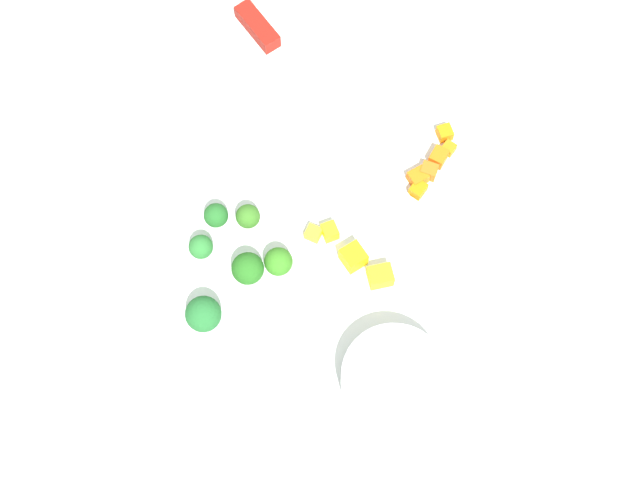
% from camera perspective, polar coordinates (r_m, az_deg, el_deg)
% --- Properties ---
extents(ground_plane, '(4.00, 4.00, 0.00)m').
position_cam_1_polar(ground_plane, '(0.91, 0.00, -0.49)').
color(ground_plane, '#979C8B').
extents(cutting_board, '(0.54, 0.33, 0.01)m').
position_cam_1_polar(cutting_board, '(0.90, 0.00, -0.36)').
color(cutting_board, white).
rests_on(cutting_board, ground_plane).
extents(prep_bowl, '(0.10, 0.10, 0.04)m').
position_cam_1_polar(prep_bowl, '(0.84, 4.68, -8.77)').
color(prep_bowl, '#BAB9C1').
rests_on(prep_bowl, cutting_board).
extents(chef_knife, '(0.26, 0.26, 0.02)m').
position_cam_1_polar(chef_knife, '(0.97, -0.85, 9.61)').
color(chef_knife, silver).
rests_on(chef_knife, cutting_board).
extents(carrot_dice_0, '(0.02, 0.02, 0.01)m').
position_cam_1_polar(carrot_dice_0, '(0.95, 7.89, 6.72)').
color(carrot_dice_0, orange).
rests_on(carrot_dice_0, cutting_board).
extents(carrot_dice_1, '(0.02, 0.02, 0.01)m').
position_cam_1_polar(carrot_dice_1, '(0.94, 8.14, 5.76)').
color(carrot_dice_1, orange).
rests_on(carrot_dice_1, cutting_board).
extents(carrot_dice_2, '(0.02, 0.02, 0.01)m').
position_cam_1_polar(carrot_dice_2, '(0.92, 6.90, 4.36)').
color(carrot_dice_2, orange).
rests_on(carrot_dice_2, cutting_board).
extents(carrot_dice_3, '(0.02, 0.02, 0.02)m').
position_cam_1_polar(carrot_dice_3, '(0.93, 7.50, 5.21)').
color(carrot_dice_3, orange).
rests_on(carrot_dice_3, cutting_board).
extents(carrot_dice_4, '(0.02, 0.02, 0.01)m').
position_cam_1_polar(carrot_dice_4, '(0.92, 6.22, 3.20)').
color(carrot_dice_4, orange).
rests_on(carrot_dice_4, cutting_board).
extents(carrot_dice_5, '(0.02, 0.02, 0.01)m').
position_cam_1_polar(carrot_dice_5, '(0.92, 6.20, 3.97)').
color(carrot_dice_5, orange).
rests_on(carrot_dice_5, cutting_board).
extents(pepper_dice_0, '(0.03, 0.03, 0.02)m').
position_cam_1_polar(pepper_dice_0, '(0.88, 3.84, -2.30)').
color(pepper_dice_0, yellow).
rests_on(pepper_dice_0, cutting_board).
extents(pepper_dice_1, '(0.03, 0.03, 0.02)m').
position_cam_1_polar(pepper_dice_1, '(0.88, 2.12, -1.08)').
color(pepper_dice_1, yellow).
rests_on(pepper_dice_1, cutting_board).
extents(pepper_dice_2, '(0.02, 0.02, 0.01)m').
position_cam_1_polar(pepper_dice_2, '(0.89, -0.42, 0.42)').
color(pepper_dice_2, yellow).
rests_on(pepper_dice_2, cutting_board).
extents(pepper_dice_3, '(0.02, 0.02, 0.02)m').
position_cam_1_polar(pepper_dice_3, '(0.89, 0.63, 0.53)').
color(pepper_dice_3, yellow).
rests_on(pepper_dice_3, cutting_board).
extents(broccoli_floret_0, '(0.02, 0.02, 0.03)m').
position_cam_1_polar(broccoli_floret_0, '(0.88, -7.54, -0.45)').
color(broccoli_floret_0, '#88C067').
rests_on(broccoli_floret_0, cutting_board).
extents(broccoli_floret_1, '(0.03, 0.03, 0.04)m').
position_cam_1_polar(broccoli_floret_1, '(0.86, -7.38, -4.68)').
color(broccoli_floret_1, '#80BC6B').
rests_on(broccoli_floret_1, cutting_board).
extents(broccoli_floret_2, '(0.03, 0.03, 0.04)m').
position_cam_1_polar(broccoli_floret_2, '(0.87, -2.65, -1.39)').
color(broccoli_floret_2, '#8DB962').
rests_on(broccoli_floret_2, cutting_board).
extents(broccoli_floret_3, '(0.02, 0.02, 0.03)m').
position_cam_1_polar(broccoli_floret_3, '(0.89, -4.58, 1.47)').
color(broccoli_floret_3, '#8DB869').
rests_on(broccoli_floret_3, cutting_board).
extents(broccoli_floret_4, '(0.02, 0.02, 0.03)m').
position_cam_1_polar(broccoli_floret_4, '(0.89, -6.59, 1.53)').
color(broccoli_floret_4, '#86B75A').
rests_on(broccoli_floret_4, cutting_board).
extents(broccoli_floret_5, '(0.03, 0.03, 0.04)m').
position_cam_1_polar(broccoli_floret_5, '(0.87, -4.59, -1.83)').
color(broccoli_floret_5, '#90AB58').
rests_on(broccoli_floret_5, cutting_board).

